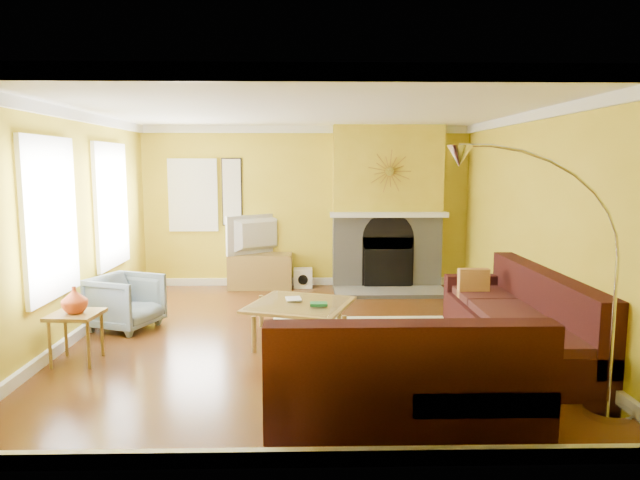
{
  "coord_description": "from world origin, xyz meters",
  "views": [
    {
      "loc": [
        0.02,
        -6.67,
        2.07
      ],
      "look_at": [
        0.18,
        0.4,
        1.12
      ],
      "focal_mm": 32.0,
      "sensor_mm": 36.0,
      "label": 1
    }
  ],
  "objects_px": {
    "coffee_table": "(300,320)",
    "armchair": "(125,302)",
    "arc_lamp": "(542,285)",
    "media_console": "(260,271)",
    "side_table": "(77,338)",
    "sectional_sofa": "(423,321)"
  },
  "relations": [
    {
      "from": "sectional_sofa",
      "to": "coffee_table",
      "type": "relative_size",
      "value": 3.15
    },
    {
      "from": "side_table",
      "to": "coffee_table",
      "type": "bearing_deg",
      "value": 18.44
    },
    {
      "from": "side_table",
      "to": "arc_lamp",
      "type": "distance_m",
      "value": 4.6
    },
    {
      "from": "coffee_table",
      "to": "side_table",
      "type": "distance_m",
      "value": 2.45
    },
    {
      "from": "arc_lamp",
      "to": "media_console",
      "type": "bearing_deg",
      "value": 118.31
    },
    {
      "from": "coffee_table",
      "to": "arc_lamp",
      "type": "height_order",
      "value": "arc_lamp"
    },
    {
      "from": "sectional_sofa",
      "to": "coffee_table",
      "type": "distance_m",
      "value": 1.58
    },
    {
      "from": "armchair",
      "to": "side_table",
      "type": "distance_m",
      "value": 1.25
    },
    {
      "from": "sectional_sofa",
      "to": "side_table",
      "type": "bearing_deg",
      "value": 178.26
    },
    {
      "from": "armchair",
      "to": "media_console",
      "type": "bearing_deg",
      "value": -10.91
    },
    {
      "from": "sectional_sofa",
      "to": "armchair",
      "type": "relative_size",
      "value": 4.61
    },
    {
      "from": "coffee_table",
      "to": "arc_lamp",
      "type": "bearing_deg",
      "value": -47.57
    },
    {
      "from": "side_table",
      "to": "armchair",
      "type": "bearing_deg",
      "value": 84.37
    },
    {
      "from": "media_console",
      "to": "side_table",
      "type": "bearing_deg",
      "value": -114.48
    },
    {
      "from": "sectional_sofa",
      "to": "media_console",
      "type": "height_order",
      "value": "sectional_sofa"
    },
    {
      "from": "media_console",
      "to": "arc_lamp",
      "type": "relative_size",
      "value": 0.48
    },
    {
      "from": "sectional_sofa",
      "to": "arc_lamp",
      "type": "bearing_deg",
      "value": -61.88
    },
    {
      "from": "coffee_table",
      "to": "armchair",
      "type": "xyz_separation_m",
      "value": [
        -2.2,
        0.46,
        0.13
      ]
    },
    {
      "from": "media_console",
      "to": "side_table",
      "type": "xyz_separation_m",
      "value": [
        -1.63,
        -3.57,
        -0.02
      ]
    },
    {
      "from": "sectional_sofa",
      "to": "arc_lamp",
      "type": "xyz_separation_m",
      "value": [
        0.68,
        -1.28,
        0.65
      ]
    },
    {
      "from": "media_console",
      "to": "arc_lamp",
      "type": "height_order",
      "value": "arc_lamp"
    },
    {
      "from": "sectional_sofa",
      "to": "side_table",
      "type": "relative_size",
      "value": 6.55
    }
  ]
}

